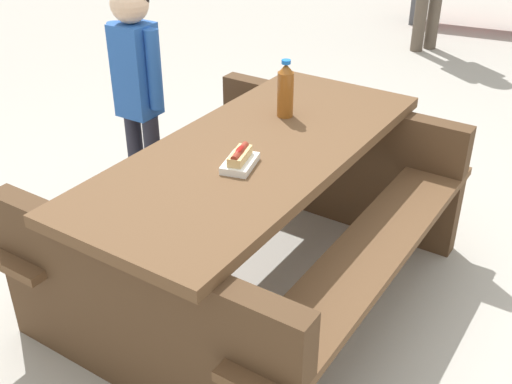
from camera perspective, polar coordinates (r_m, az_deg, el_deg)
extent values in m
plane|color=#B7B2A8|center=(3.06, 0.00, -8.54)|extent=(30.00, 30.00, 0.00)
cube|color=brown|center=(2.66, 0.00, 3.72)|extent=(1.93, 1.18, 0.05)
cube|color=brown|center=(2.60, 10.46, -5.20)|extent=(1.81, 0.72, 0.04)
cube|color=brown|center=(3.11, -8.69, 1.31)|extent=(1.81, 0.72, 0.04)
cube|color=#4D3520|center=(2.37, -10.56, -11.68)|extent=(0.44, 1.38, 0.70)
cube|color=#4D3520|center=(3.44, 7.10, 2.95)|extent=(0.44, 1.38, 0.70)
cylinder|color=brown|center=(2.91, 2.68, 8.84)|extent=(0.08, 0.08, 0.21)
cone|color=brown|center=(2.87, 2.74, 11.18)|extent=(0.07, 0.07, 0.04)
cylinder|color=blue|center=(2.86, 2.76, 11.73)|extent=(0.04, 0.04, 0.02)
cube|color=white|center=(2.48, -1.44, 2.61)|extent=(0.18, 0.11, 0.03)
cube|color=#D8B272|center=(2.46, -1.45, 3.29)|extent=(0.15, 0.06, 0.04)
cylinder|color=maroon|center=(2.46, -1.46, 3.67)|extent=(0.14, 0.03, 0.03)
ellipsoid|color=maroon|center=(2.45, -1.46, 3.92)|extent=(0.07, 0.02, 0.01)
cylinder|color=#262633|center=(3.54, -9.26, 2.49)|extent=(0.09, 0.09, 0.58)
cylinder|color=#262633|center=(3.62, -10.82, 2.98)|extent=(0.09, 0.09, 0.58)
cube|color=#2659B2|center=(3.37, -10.85, 10.81)|extent=(0.22, 0.23, 0.49)
cylinder|color=#2659B2|center=(3.29, -9.28, 10.90)|extent=(0.07, 0.07, 0.42)
cylinder|color=#2659B2|center=(3.45, -12.44, 11.49)|extent=(0.07, 0.07, 0.42)
sphere|color=beige|center=(3.28, -11.44, 16.43)|extent=(0.19, 0.19, 0.19)
cube|color=#4C4C51|center=(7.60, 14.40, 16.30)|extent=(0.36, 0.10, 0.41)
cylinder|color=brown|center=(6.48, 14.77, 15.62)|extent=(0.12, 0.12, 0.78)
cylinder|color=brown|center=(6.59, 15.93, 15.71)|extent=(0.12, 0.12, 0.78)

